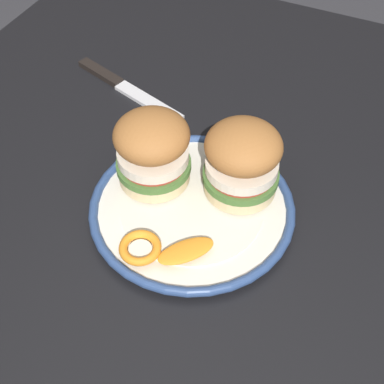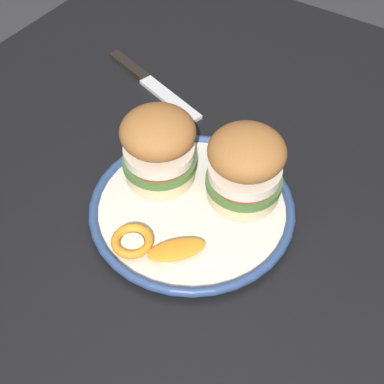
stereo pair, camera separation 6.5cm
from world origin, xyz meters
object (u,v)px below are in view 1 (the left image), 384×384
dinner_plate (192,208)px  table_knife (122,86)px  sandwich_half_right (242,160)px  dining_table (196,282)px  sandwich_half_left (153,149)px

dinner_plate → table_knife: 0.28m
sandwich_half_right → dinner_plate: bearing=-41.1°
dining_table → table_knife: 0.34m
dinner_plate → sandwich_half_right: bearing=138.9°
sandwich_half_right → table_knife: size_ratio=0.60×
sandwich_half_right → sandwich_half_left: bearing=-74.6°
sandwich_half_left → sandwich_half_right: same height
dining_table → sandwich_half_right: sandwich_half_right is taller
table_knife → dinner_plate: bearing=48.5°
dinner_plate → dining_table: bearing=31.0°
sandwich_half_right → table_knife: 0.30m
sandwich_half_left → dining_table: bearing=54.7°
dining_table → sandwich_half_right: bearing=168.6°
sandwich_half_left → table_knife: size_ratio=0.54×
sandwich_half_right → table_knife: sandwich_half_right is taller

